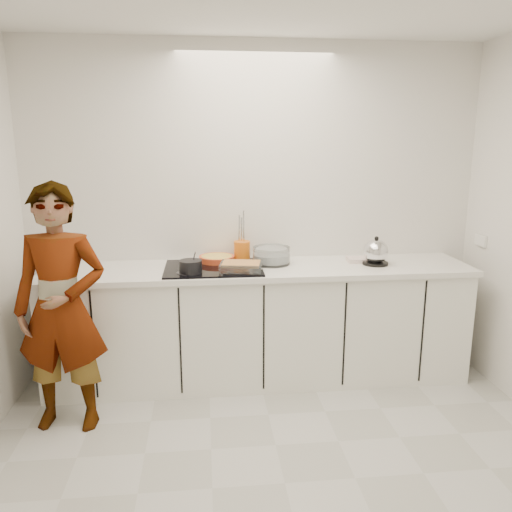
{
  "coord_description": "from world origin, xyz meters",
  "views": [
    {
      "loc": [
        -0.41,
        -2.37,
        1.85
      ],
      "look_at": [
        -0.05,
        1.05,
        1.05
      ],
      "focal_mm": 35.0,
      "sensor_mm": 36.0,
      "label": 1
    }
  ],
  "objects": [
    {
      "name": "floor",
      "position": [
        0.0,
        0.0,
        0.0
      ],
      "size": [
        3.6,
        3.2,
        0.0
      ],
      "primitive_type": "cube",
      "color": "beige",
      "rests_on": "ground"
    },
    {
      "name": "wall_back",
      "position": [
        0.0,
        1.6,
        1.3
      ],
      "size": [
        3.6,
        0.0,
        2.6
      ],
      "primitive_type": "cube",
      "color": "silver",
      "rests_on": "ground"
    },
    {
      "name": "wall_front",
      "position": [
        0.0,
        -1.6,
        1.3
      ],
      "size": [
        3.6,
        0.0,
        2.6
      ],
      "primitive_type": "cube",
      "color": "silver",
      "rests_on": "ground"
    },
    {
      "name": "base_cabinets",
      "position": [
        0.0,
        1.28,
        0.43
      ],
      "size": [
        3.2,
        0.58,
        0.87
      ],
      "primitive_type": "cube",
      "color": "white",
      "rests_on": "floor"
    },
    {
      "name": "countertop",
      "position": [
        0.0,
        1.28,
        0.89
      ],
      "size": [
        3.24,
        0.64,
        0.04
      ],
      "primitive_type": "cube",
      "color": "white",
      "rests_on": "base_cabinets"
    },
    {
      "name": "hob",
      "position": [
        -0.35,
        1.26,
        0.92
      ],
      "size": [
        0.72,
        0.54,
        0.01
      ],
      "primitive_type": "cube",
      "color": "black",
      "rests_on": "countertop"
    },
    {
      "name": "tart_dish",
      "position": [
        -0.32,
        1.43,
        0.95
      ],
      "size": [
        0.3,
        0.3,
        0.05
      ],
      "color": "#CF4823",
      "rests_on": "hob"
    },
    {
      "name": "saucepan",
      "position": [
        -0.51,
        1.11,
        0.97
      ],
      "size": [
        0.21,
        0.21,
        0.16
      ],
      "color": "black",
      "rests_on": "hob"
    },
    {
      "name": "baking_dish",
      "position": [
        -0.15,
        1.15,
        0.96
      ],
      "size": [
        0.33,
        0.27,
        0.06
      ],
      "color": "silver",
      "rests_on": "hob"
    },
    {
      "name": "mixing_bowl",
      "position": [
        0.1,
        1.37,
        0.97
      ],
      "size": [
        0.33,
        0.33,
        0.13
      ],
      "color": "silver",
      "rests_on": "countertop"
    },
    {
      "name": "tea_towel",
      "position": [
        0.82,
        1.36,
        0.93
      ],
      "size": [
        0.22,
        0.16,
        0.03
      ],
      "primitive_type": "cube",
      "rotation": [
        0.0,
        0.0,
        -0.07
      ],
      "color": "white",
      "rests_on": "countertop"
    },
    {
      "name": "kettle",
      "position": [
        0.9,
        1.26,
        1.0
      ],
      "size": [
        0.22,
        0.22,
        0.22
      ],
      "color": "black",
      "rests_on": "countertop"
    },
    {
      "name": "utensil_crock",
      "position": [
        -0.12,
        1.49,
        0.99
      ],
      "size": [
        0.17,
        0.17,
        0.16
      ],
      "primitive_type": "cylinder",
      "rotation": [
        0.0,
        0.0,
        -0.37
      ],
      "color": "orange",
      "rests_on": "countertop"
    },
    {
      "name": "cook",
      "position": [
        -1.33,
        0.75,
        0.8
      ],
      "size": [
        0.62,
        0.44,
        1.61
      ],
      "primitive_type": "imported",
      "rotation": [
        0.0,
        0.0,
        -0.09
      ],
      "color": "white",
      "rests_on": "floor"
    }
  ]
}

